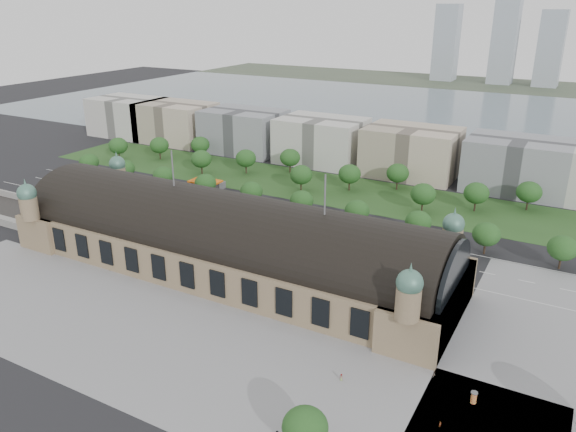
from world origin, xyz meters
The scene contains 61 objects.
ground centered at (0.00, 0.00, 0.00)m, with size 900.00×900.00×0.00m, color black.
station centered at (0.00, 0.00, 10.28)m, with size 150.00×48.40×44.30m.
track_cutting centered at (-110.00, -2.21, 0.70)m, with size 70.00×24.00×3.10m.
plaza_south centered at (10.00, -44.00, 0.00)m, with size 190.00×48.00×0.12m, color gray.
plaza_east centered at (103.00, 0.00, 0.00)m, with size 56.00×100.00×0.12m, color gray.
road_slab centered at (-20.00, 38.00, 0.00)m, with size 260.00×26.00×0.10m, color black.
grass_belt centered at (-15.00, 93.00, 0.00)m, with size 300.00×45.00×0.10m, color #264A1D.
petrol_station centered at (-53.91, 65.28, 2.95)m, with size 14.00×13.00×5.05m.
lake centered at (0.00, 298.00, 0.00)m, with size 700.00×320.00×0.08m, color slate.
far_shore centered at (0.00, 498.00, 0.00)m, with size 700.00×120.00×0.14m, color #44513D.
far_tower_left centered at (-60.00, 508.00, 40.00)m, with size 24.00×24.00×80.00m, color #9EA8B2.
far_tower_mid centered at (0.00, 508.00, 42.50)m, with size 24.00×24.00×85.00m, color #9EA8B2.
far_tower_right centered at (45.00, 508.00, 37.50)m, with size 24.00×24.00×75.00m, color #9EA8B2.
office_0 centered at (-170.00, 133.00, 12.00)m, with size 45.00×32.00×24.00m, color beige.
office_1 centered at (-130.00, 133.00, 12.00)m, with size 45.00×32.00×24.00m, color #C3B099.
office_2 centered at (-80.00, 133.00, 12.00)m, with size 45.00×32.00×24.00m, color gray.
office_3 centered at (-30.00, 133.00, 12.00)m, with size 45.00×32.00×24.00m, color beige.
office_4 centered at (20.00, 133.00, 12.00)m, with size 45.00×32.00×24.00m, color #C3B099.
office_5 centered at (70.00, 133.00, 12.00)m, with size 45.00×32.00×24.00m, color gray.
tree_row_0 centered at (-120.00, 53.00, 7.43)m, with size 9.60×9.60×11.52m.
tree_row_1 centered at (-96.00, 53.00, 7.43)m, with size 9.60×9.60×11.52m.
tree_row_2 centered at (-72.00, 53.00, 7.43)m, with size 9.60×9.60×11.52m.
tree_row_3 centered at (-48.00, 53.00, 7.43)m, with size 9.60×9.60×11.52m.
tree_row_4 centered at (-24.00, 53.00, 7.43)m, with size 9.60×9.60×11.52m.
tree_row_5 centered at (0.00, 53.00, 7.43)m, with size 9.60×9.60×11.52m.
tree_row_6 centered at (24.00, 53.00, 7.43)m, with size 9.60×9.60×11.52m.
tree_row_7 centered at (48.00, 53.00, 7.43)m, with size 9.60×9.60×11.52m.
tree_row_8 centered at (72.00, 53.00, 7.43)m, with size 9.60×9.60×11.52m.
tree_row_9 centered at (96.00, 53.00, 7.43)m, with size 9.60×9.60×11.52m.
tree_belt_0 centered at (-130.00, 83.00, 8.05)m, with size 10.40×10.40×12.48m.
tree_belt_1 centered at (-111.00, 95.00, 8.05)m, with size 10.40×10.40×12.48m.
tree_belt_2 centered at (-92.00, 107.00, 8.05)m, with size 10.40×10.40×12.48m.
tree_belt_3 centered at (-73.00, 83.00, 8.05)m, with size 10.40×10.40×12.48m.
tree_belt_4 centered at (-54.00, 95.00, 8.05)m, with size 10.40×10.40×12.48m.
tree_belt_5 centered at (-35.00, 107.00, 8.05)m, with size 10.40×10.40×12.48m.
tree_belt_6 centered at (-16.00, 83.00, 8.05)m, with size 10.40×10.40×12.48m.
tree_belt_7 centered at (3.00, 95.00, 8.05)m, with size 10.40×10.40×12.48m.
tree_belt_8 centered at (22.00, 107.00, 8.05)m, with size 10.40×10.40×12.48m.
tree_belt_9 centered at (41.00, 83.00, 8.05)m, with size 10.40×10.40×12.48m.
tree_belt_10 centered at (60.00, 95.00, 8.05)m, with size 10.40×10.40×12.48m.
tree_belt_11 centered at (79.00, 107.00, 8.05)m, with size 10.40×10.40×12.48m.
tree_plaza_s centered at (60.00, -60.00, 6.80)m, with size 9.00×9.00×10.64m.
traffic_car_0 centered at (-107.86, 27.38, 0.79)m, with size 1.86×4.63×1.58m, color #B9B8BA.
traffic_car_1 centered at (-81.44, 44.32, 0.67)m, with size 1.43×4.10×1.35m, color #92939A.
traffic_car_2 centered at (-70.53, 33.91, 0.82)m, with size 2.71×5.88×1.64m, color black.
traffic_car_3 centered at (-30.66, 41.67, 0.73)m, with size 2.06×5.06×1.47m, color maroon.
traffic_car_5 centered at (32.28, 41.88, 0.68)m, with size 1.45×4.15×1.37m, color #56565D.
parked_car_0 centered at (-71.42, 23.11, 0.70)m, with size 1.48×4.23×1.39m, color black.
parked_car_1 centered at (-65.40, 25.00, 0.77)m, with size 2.57×5.57×1.55m, color maroon.
parked_car_2 centered at (-58.90, 21.34, 0.67)m, with size 1.86×4.59×1.33m, color #192647.
parked_car_3 centered at (-40.92, 21.70, 0.68)m, with size 1.61×3.99×1.36m, color #595C61.
parked_car_4 centered at (-46.93, 21.00, 0.75)m, with size 1.58×4.53×1.49m, color #BBBBBD.
parked_car_5 centered at (-18.00, 25.00, 0.81)m, with size 2.68×5.81×1.61m, color #9A9DA3.
parked_car_6 centered at (-21.56, 25.00, 0.67)m, with size 1.88×4.63×1.34m, color black.
bus_west centered at (-15.58, 32.00, 1.52)m, with size 2.56×10.94×3.05m, color #C0491E.
bus_mid centered at (1.63, 27.00, 1.75)m, with size 2.94×12.55×3.49m, color silver.
bus_east centered at (16.91, 30.87, 1.75)m, with size 2.95×12.59×3.51m, color silver.
advertising_column centered at (85.42, -28.62, 1.50)m, with size 1.52×1.52×2.89m.
pedestrian_0 centered at (56.89, -35.56, 0.91)m, with size 0.89×0.51×1.82m, color gray.
pedestrian_1 centered at (81.02, -39.76, 0.80)m, with size 0.59×0.38×1.61m, color gray.
pedestrian_2 centered at (75.47, -24.00, 0.89)m, with size 0.86×0.50×1.77m, color gray.
Camera 1 is at (98.39, -136.05, 82.58)m, focal length 35.00 mm.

